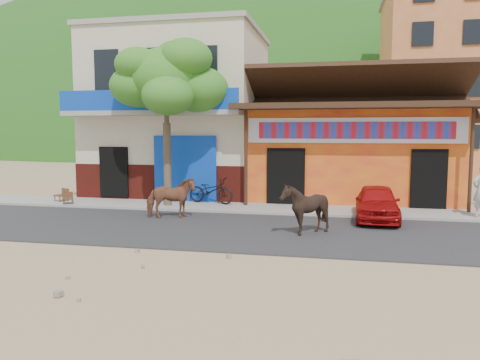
% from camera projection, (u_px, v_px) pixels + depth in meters
% --- Properties ---
extents(ground, '(120.00, 120.00, 0.00)m').
position_uv_depth(ground, '(269.00, 256.00, 10.59)').
color(ground, '#9E825B').
rests_on(ground, ground).
extents(road, '(60.00, 5.00, 0.04)m').
position_uv_depth(road, '(282.00, 232.00, 13.02)').
color(road, '#28282B').
rests_on(road, ground).
extents(sidewalk, '(60.00, 2.00, 0.12)m').
position_uv_depth(sidewalk, '(294.00, 210.00, 16.43)').
color(sidewalk, gray).
rests_on(sidewalk, ground).
extents(dance_club, '(8.00, 6.00, 3.60)m').
position_uv_depth(dance_club, '(351.00, 155.00, 19.73)').
color(dance_club, orange).
rests_on(dance_club, ground).
extents(cafe_building, '(7.00, 6.00, 7.00)m').
position_uv_depth(cafe_building, '(181.00, 116.00, 21.09)').
color(cafe_building, beige).
rests_on(cafe_building, ground).
extents(apartment_front, '(9.00, 9.00, 12.00)m').
position_uv_depth(apartment_front, '(453.00, 84.00, 31.50)').
color(apartment_front, '#CC723F').
rests_on(apartment_front, ground).
extents(hillside, '(100.00, 40.00, 24.00)m').
position_uv_depth(hillside, '(331.00, 76.00, 77.49)').
color(hillside, '#194C14').
rests_on(hillside, ground).
extents(tree, '(3.00, 3.00, 6.00)m').
position_uv_depth(tree, '(167.00, 123.00, 16.86)').
color(tree, '#2D721E').
rests_on(tree, sidewalk).
extents(cow_tan, '(1.70, 1.19, 1.31)m').
position_uv_depth(cow_tan, '(171.00, 198.00, 14.95)').
color(cow_tan, brown).
rests_on(cow_tan, road).
extents(cow_dark, '(1.29, 1.15, 1.41)m').
position_uv_depth(cow_dark, '(305.00, 208.00, 12.60)').
color(cow_dark, black).
rests_on(cow_dark, road).
extents(red_car, '(1.42, 3.29, 1.10)m').
position_uv_depth(red_car, '(377.00, 202.00, 14.65)').
color(red_car, '#A40B0C').
rests_on(red_car, road).
extents(scooter, '(1.94, 1.07, 0.97)m').
position_uv_depth(scooter, '(211.00, 191.00, 17.52)').
color(scooter, black).
rests_on(scooter, sidewalk).
extents(cafe_chair_left, '(0.57, 0.57, 0.91)m').
position_uv_depth(cafe_chair_left, '(61.00, 189.00, 18.09)').
color(cafe_chair_left, '#4F331A').
rests_on(cafe_chair_left, sidewalk).
extents(cafe_chair_right, '(0.53, 0.53, 0.82)m').
position_uv_depth(cafe_chair_right, '(68.00, 193.00, 17.40)').
color(cafe_chair_right, '#462617').
rests_on(cafe_chair_right, sidewalk).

